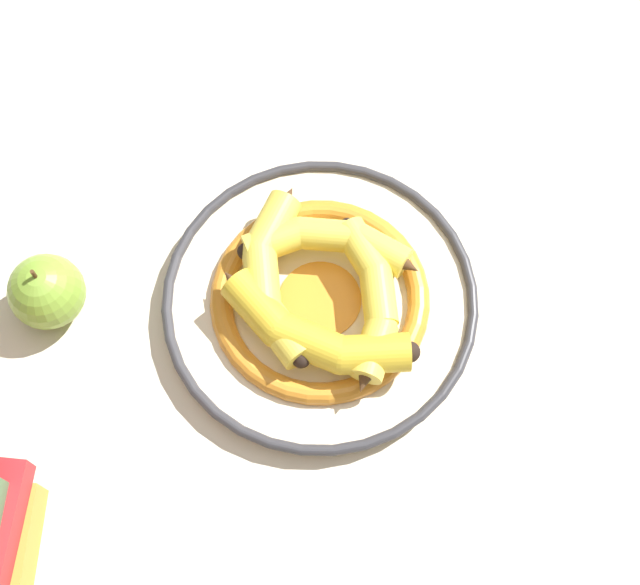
# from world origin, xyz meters

# --- Properties ---
(ground_plane) EXTENTS (2.80, 2.80, 0.00)m
(ground_plane) POSITION_xyz_m (0.00, 0.00, 0.00)
(ground_plane) COLOR beige
(decorative_bowl) EXTENTS (0.32, 0.32, 0.03)m
(decorative_bowl) POSITION_xyz_m (0.02, -0.01, 0.02)
(decorative_bowl) COLOR beige
(decorative_bowl) RESTS_ON ground_plane
(banana_a) EXTENTS (0.08, 0.22, 0.04)m
(banana_a) POSITION_xyz_m (-0.03, -0.02, 0.05)
(banana_a) COLOR gold
(banana_a) RESTS_ON decorative_bowl
(banana_b) EXTENTS (0.17, 0.09, 0.03)m
(banana_b) POSITION_xyz_m (0.02, -0.06, 0.05)
(banana_b) COLOR yellow
(banana_b) RESTS_ON decorative_bowl
(banana_c) EXTENTS (0.08, 0.18, 0.03)m
(banana_c) POSITION_xyz_m (0.07, -0.00, 0.05)
(banana_c) COLOR yellow
(banana_c) RESTS_ON decorative_bowl
(banana_d) EXTENTS (0.19, 0.10, 0.04)m
(banana_d) POSITION_xyz_m (0.02, 0.04, 0.05)
(banana_d) COLOR yellow
(banana_d) RESTS_ON decorative_bowl
(apple) EXTENTS (0.08, 0.08, 0.09)m
(apple) POSITION_xyz_m (-0.06, 0.25, 0.04)
(apple) COLOR olive
(apple) RESTS_ON ground_plane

